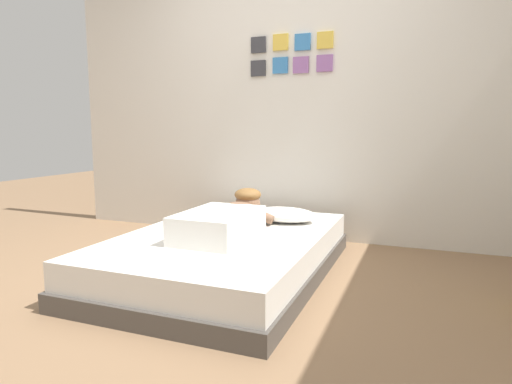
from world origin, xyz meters
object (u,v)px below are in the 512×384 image
(person_lying, at_px, (228,219))
(coffee_cup, at_px, (265,217))
(bed, at_px, (227,253))
(cell_phone, at_px, (225,235))
(pillow, at_px, (284,215))

(person_lying, xyz_separation_m, coffee_cup, (0.10, 0.45, -0.07))
(bed, relative_size, cell_phone, 14.17)
(bed, distance_m, coffee_cup, 0.48)
(coffee_cup, bearing_deg, person_lying, -102.77)
(pillow, xyz_separation_m, person_lying, (-0.23, -0.52, 0.05))
(person_lying, xyz_separation_m, cell_phone, (-0.00, -0.04, -0.10))
(coffee_cup, height_order, cell_phone, coffee_cup)
(pillow, xyz_separation_m, cell_phone, (-0.23, -0.56, -0.05))
(bed, xyz_separation_m, person_lying, (0.02, -0.02, 0.25))
(pillow, height_order, cell_phone, pillow)
(pillow, distance_m, person_lying, 0.57)
(coffee_cup, xyz_separation_m, cell_phone, (-0.10, -0.49, -0.03))
(bed, relative_size, pillow, 3.81)
(person_lying, relative_size, cell_phone, 6.57)
(bed, height_order, pillow, pillow)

